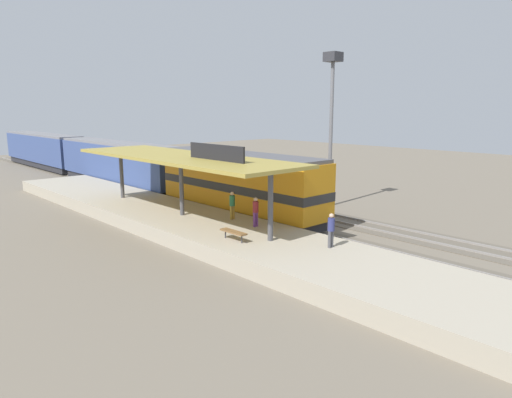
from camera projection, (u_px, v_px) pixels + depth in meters
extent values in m
plane|color=#706656|center=(257.00, 213.00, 34.31)|extent=(120.00, 120.00, 0.00)
cube|color=#5F5649|center=(237.00, 217.00, 32.97)|extent=(3.20, 110.00, 0.04)
cube|color=gray|center=(229.00, 218.00, 32.48)|extent=(0.10, 110.00, 0.16)
cube|color=gray|center=(245.00, 215.00, 33.44)|extent=(0.10, 110.00, 0.16)
cube|color=#5F5649|center=(282.00, 208.00, 36.05)|extent=(3.20, 110.00, 0.04)
cube|color=gray|center=(275.00, 208.00, 35.56)|extent=(0.10, 110.00, 0.16)
cube|color=gray|center=(288.00, 206.00, 36.52)|extent=(0.10, 110.00, 0.16)
cube|color=#A89E89|center=(183.00, 222.00, 29.81)|extent=(6.00, 44.00, 0.90)
cylinder|color=#47474C|center=(270.00, 206.00, 23.63)|extent=(0.28, 0.28, 3.60)
cylinder|color=#47474C|center=(181.00, 187.00, 29.38)|extent=(0.28, 0.28, 3.60)
cylinder|color=#47474C|center=(122.00, 174.00, 35.12)|extent=(0.28, 0.28, 3.60)
cube|color=#A38E3D|center=(181.00, 157.00, 29.01)|extent=(5.20, 18.00, 0.20)
cube|color=black|center=(216.00, 152.00, 26.32)|extent=(0.12, 4.80, 0.90)
cylinder|color=#333338|center=(242.00, 239.00, 23.46)|extent=(0.07, 0.07, 0.42)
cylinder|color=#333338|center=(225.00, 234.00, 24.39)|extent=(0.07, 0.07, 0.42)
cube|color=brown|center=(233.00, 232.00, 23.88)|extent=(0.44, 1.70, 0.08)
cube|color=#28282D|center=(239.00, 211.00, 32.68)|extent=(2.60, 13.60, 0.70)
cube|color=orange|center=(239.00, 181.00, 32.28)|extent=(2.90, 14.40, 3.50)
cube|color=#515156|center=(239.00, 154.00, 31.92)|extent=(2.78, 14.11, 0.24)
cube|color=#282828|center=(239.00, 185.00, 32.33)|extent=(2.93, 14.43, 0.56)
cube|color=#28282D|center=(119.00, 182.00, 45.60)|extent=(2.60, 19.20, 0.70)
cube|color=#384C84|center=(118.00, 161.00, 45.22)|extent=(2.90, 20.00, 3.30)
cube|color=slate|center=(117.00, 143.00, 44.88)|extent=(2.78, 19.60, 0.24)
cube|color=#28282D|center=(44.00, 164.00, 60.53)|extent=(2.60, 19.20, 0.70)
cube|color=#384C84|center=(43.00, 148.00, 60.14)|extent=(2.90, 20.00, 3.30)
cube|color=slate|center=(42.00, 134.00, 59.80)|extent=(2.78, 19.60, 0.24)
cylinder|color=slate|center=(331.00, 136.00, 35.67)|extent=(0.28, 0.28, 11.00)
cube|color=#333338|center=(333.00, 57.00, 34.54)|extent=(1.10, 1.10, 0.70)
cylinder|color=#4C4C51|center=(330.00, 239.00, 22.64)|extent=(0.16, 0.16, 0.84)
cylinder|color=#4C4C51|center=(332.00, 239.00, 22.76)|extent=(0.16, 0.16, 0.84)
cylinder|color=navy|center=(331.00, 224.00, 22.56)|extent=(0.34, 0.34, 0.64)
sphere|color=tan|center=(331.00, 216.00, 22.47)|extent=(0.23, 0.23, 0.23)
cylinder|color=#663375|center=(254.00, 220.00, 26.66)|extent=(0.16, 0.16, 0.84)
cylinder|color=#663375|center=(257.00, 219.00, 26.78)|extent=(0.16, 0.16, 0.84)
cylinder|color=maroon|center=(256.00, 207.00, 26.58)|extent=(0.34, 0.34, 0.64)
sphere|color=tan|center=(256.00, 199.00, 26.49)|extent=(0.23, 0.23, 0.23)
cylinder|color=olive|center=(231.00, 213.00, 28.43)|extent=(0.16, 0.16, 0.84)
cylinder|color=olive|center=(233.00, 212.00, 28.55)|extent=(0.16, 0.16, 0.84)
cylinder|color=#23603D|center=(232.00, 201.00, 28.35)|extent=(0.34, 0.34, 0.64)
sphere|color=tan|center=(232.00, 194.00, 28.26)|extent=(0.23, 0.23, 0.23)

